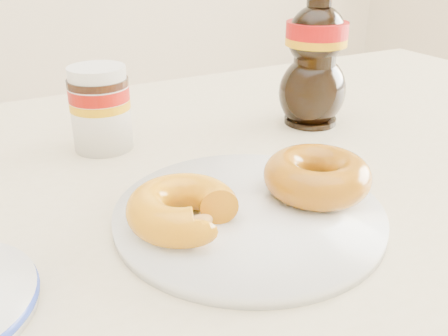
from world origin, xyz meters
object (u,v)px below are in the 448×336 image
dining_table (247,248)px  nutella_jar (100,105)px  syrup_bottle (315,56)px  dark_jar (100,116)px  plate (249,214)px  donut_bitten (183,208)px  donut_whole (317,176)px

dining_table → nutella_jar: bearing=120.7°
nutella_jar → syrup_bottle: (0.29, -0.05, 0.04)m
syrup_bottle → dark_jar: size_ratio=2.45×
plate → nutella_jar: (-0.07, 0.25, 0.05)m
dark_jar → plate: bearing=-74.9°
syrup_bottle → nutella_jar: bearing=169.9°
plate → dark_jar: size_ratio=3.24×
donut_bitten → donut_whole: size_ratio=0.93×
plate → donut_bitten: 0.07m
donut_whole → dark_jar: 0.30m
donut_whole → dark_jar: size_ratio=1.35×
syrup_bottle → dark_jar: (-0.29, 0.06, -0.06)m
donut_whole → syrup_bottle: (0.15, 0.20, 0.07)m
plate → donut_bitten: size_ratio=2.57×
plate → syrup_bottle: bearing=41.0°
syrup_bottle → dark_jar: 0.30m
donut_bitten → syrup_bottle: (0.29, 0.19, 0.07)m
dining_table → syrup_bottle: 0.29m
dining_table → plate: size_ratio=5.39×
dining_table → donut_whole: donut_whole is taller
dining_table → dark_jar: (-0.11, 0.19, 0.12)m
donut_whole → syrup_bottle: 0.25m
plate → dining_table: bearing=58.5°
nutella_jar → donut_whole: bearing=-59.5°
donut_bitten → dining_table: bearing=50.2°
dining_table → dark_jar: bearing=118.9°
plate → dark_jar: 0.27m
plate → donut_bitten: donut_bitten is taller
donut_bitten → nutella_jar: bearing=111.2°
plate → dark_jar: bearing=105.1°
plate → syrup_bottle: (0.22, 0.19, 0.09)m
dining_table → donut_bitten: 0.17m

